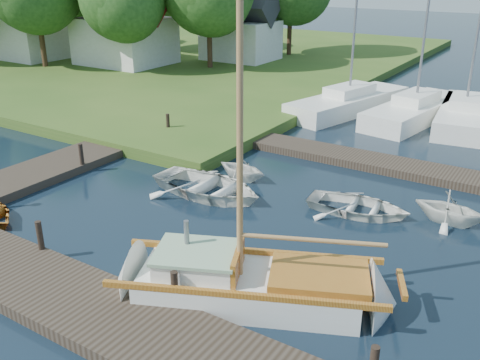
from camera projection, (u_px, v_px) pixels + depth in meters
The scene contains 20 objects.
ground at pixel (240, 216), 16.58m from camera, with size 160.00×160.00×0.00m, color black.
near_dock at pixel (94, 310), 11.84m from camera, with size 18.00×2.20×0.30m, color #2D2319.
left_dock at pixel (103, 149), 22.08m from camera, with size 2.20×18.00×0.30m, color #2D2319.
far_dock at pixel (374, 162), 20.60m from camera, with size 14.00×1.60×0.30m, color #2D2319.
shore at pixel (109, 48), 47.62m from camera, with size 50.00×40.00×0.50m, color #33541B.
mooring_post_1 at pixel (40, 235), 13.91m from camera, with size 0.16×0.16×0.80m, color black.
mooring_post_2 at pixel (175, 288), 11.67m from camera, with size 0.16×0.16×0.80m, color black.
mooring_post_4 at pixel (81, 154), 19.81m from camera, with size 0.16×0.16×0.80m, color black.
mooring_post_5 at pixel (168, 123), 23.71m from camera, with size 0.16×0.16×0.80m, color black.
sailboat at pixel (256, 287), 12.32m from camera, with size 7.33×4.68×9.83m.
tender_a at pixel (208, 183), 17.92m from camera, with size 2.89×4.05×0.84m, color white.
tender_b at pixel (242, 166), 19.19m from camera, with size 1.71×1.98×1.04m, color white.
tender_c at pixel (358, 203), 16.64m from camera, with size 2.26×3.17×0.66m, color white.
tender_d at pixel (451, 206), 15.94m from camera, with size 1.84×2.13×1.12m, color white.
marina_boat_0 at pixel (349, 101), 27.94m from camera, with size 4.12×8.26×10.20m.
marina_boat_1 at pixel (415, 109), 26.42m from camera, with size 3.39×7.75×11.12m.
marina_boat_2 at pixel (465, 113), 25.67m from camera, with size 3.07×7.39×11.58m.
house_a at pixel (124, 28), 37.92m from camera, with size 6.30×5.00×6.29m.
house_b at pixel (28, 27), 40.43m from camera, with size 5.77×4.50×5.79m.
house_c at pixel (241, 31), 39.76m from camera, with size 5.25×4.00×5.28m.
Camera 1 is at (8.05, -12.58, 7.28)m, focal length 40.00 mm.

